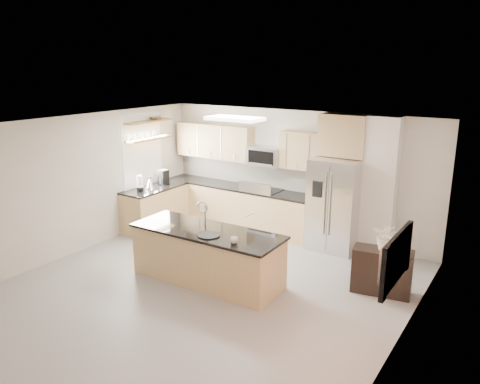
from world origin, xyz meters
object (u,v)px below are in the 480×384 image
Objects in this scene: kettle at (150,184)px; bowl at (156,117)px; platter at (209,235)px; flower_vase at (388,229)px; refrigerator at (335,205)px; cup at (234,240)px; microwave at (265,156)px; blender at (140,185)px; range at (262,210)px; television at (387,257)px; coffee_maker at (163,177)px; credenza at (382,271)px; island at (207,255)px.

kettle is 1.45m from bowl.
platter is 2.75m from flower_vase.
refrigerator reaches higher than cup.
microwave is 1.13× the size of flower_vase.
blender is 1.00× the size of bowl.
range is at bearing 112.54° from cup.
television is (3.51, -3.24, -0.28)m from microwave.
coffee_maker is at bearing -160.35° from range.
television is at bearing -83.76° from credenza.
cup is 0.51m from platter.
refrigerator is at bearing 136.22° from flower_vase.
flower_vase is at bearing 15.18° from television.
credenza is at bearing -1.56° from kettle.
credenza is 2.77m from platter.
kettle is at bearing 71.23° from television.
platter is (-1.02, -2.67, 0.01)m from refrigerator.
refrigerator reaches higher than television.
island is 9.43× the size of kettle.
refrigerator is 5.17× the size of blender.
blender is (-2.72, 1.23, 0.17)m from platter.
bowl reaches higher than credenza.
flower_vase is (3.03, -1.36, 0.58)m from range.
range reaches higher than credenza.
range is 4.78m from television.
kettle is 5.85m from television.
cup is 0.36× the size of blender.
range is 3.38m from flower_vase.
microwave is 2.21× the size of blender.
microwave is (0.00, 0.12, 1.16)m from range.
cup is at bearing -67.46° from range.
refrigerator is 1.96m from credenza.
blender is (-2.53, 1.04, 0.62)m from island.
bowl is (-3.91, -0.69, 1.49)m from refrigerator.
credenza is at bearing -154.11° from flower_vase.
range is at bearing 103.31° from platter.
refrigerator reaches higher than credenza.
television reaches higher than platter.
television is (1.85, -3.07, 0.46)m from refrigerator.
coffee_maker is 6.09m from television.
microwave is 4.79m from television.
microwave reaches higher than television.
refrigerator is 4.97× the size of platter.
microwave is at bearing 33.96° from kettle.
television is at bearing -8.68° from cup.
microwave is 0.84× the size of credenza.
flower_vase reaches higher than coffee_maker.
coffee_maker is (-3.75, -0.70, 0.18)m from refrigerator.
refrigerator is 0.69× the size of island.
microwave is 2.34m from coffee_maker.
microwave is at bearing 143.48° from credenza.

